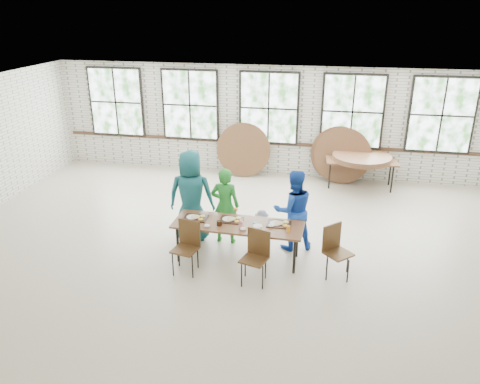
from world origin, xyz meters
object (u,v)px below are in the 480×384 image
(chair_near_left, at_px, (187,242))
(chair_near_right, at_px, (256,252))
(dining_table, at_px, (238,226))
(storage_table, at_px, (361,162))

(chair_near_left, bearing_deg, chair_near_right, 6.91)
(chair_near_left, distance_m, chair_near_right, 1.27)
(dining_table, height_order, chair_near_right, chair_near_right)
(dining_table, relative_size, chair_near_left, 2.55)
(chair_near_left, relative_size, storage_table, 0.51)
(dining_table, bearing_deg, chair_near_right, -53.62)
(dining_table, xyz_separation_m, storage_table, (2.40, 4.28, -0.00))
(dining_table, distance_m, chair_near_right, 0.80)
(chair_near_right, xyz_separation_m, storage_table, (1.95, 4.94, 0.13))
(chair_near_right, height_order, storage_table, chair_near_right)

